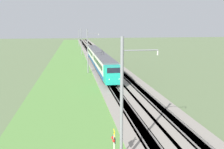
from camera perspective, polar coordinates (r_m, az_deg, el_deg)
name	(u,v)px	position (r m, az deg, el deg)	size (l,w,h in m)	color
ballast_main	(96,63)	(60.26, -4.12, 2.90)	(240.00, 4.40, 0.30)	gray
ballast_adjacent	(111,63)	(60.80, -0.35, 3.02)	(240.00, 4.40, 0.30)	gray
track_main	(96,63)	(60.26, -4.12, 2.91)	(240.00, 1.57, 0.45)	#4C4238
track_adjacent	(111,63)	(60.80, -0.35, 3.02)	(240.00, 1.57, 0.45)	#4C4238
grass_verge	(72,64)	(59.96, -10.49, 2.59)	(240.00, 12.61, 0.12)	#5B8E42
passenger_train	(99,58)	(54.07, -3.48, 4.27)	(40.69, 2.89, 5.15)	#19A88E
crossing_signal_aux	(114,145)	(16.17, 0.52, -17.88)	(0.70, 0.23, 2.91)	beige
catenary_mast_near	(122,104)	(14.80, 2.73, -7.78)	(0.22, 2.56, 9.31)	slate
catenary_mast_mid	(88,51)	(47.46, -6.32, 6.13)	(0.22, 2.56, 9.50)	slate
catenary_mast_far	(81,41)	(80.84, -7.98, 8.59)	(0.22, 2.56, 9.56)	slate
catenary_mast_distant	(79,38)	(114.32, -8.66, 9.47)	(0.22, 2.56, 9.08)	slate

